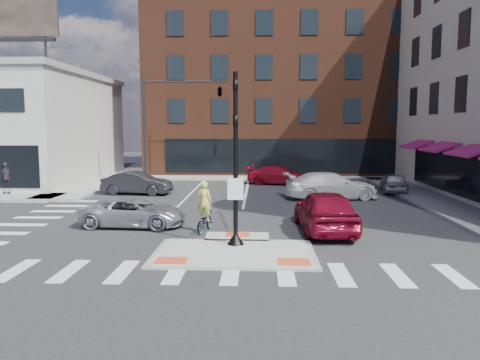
{
  "coord_description": "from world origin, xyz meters",
  "views": [
    {
      "loc": [
        0.81,
        -15.72,
        4.28
      ],
      "look_at": [
        0.01,
        3.86,
        2.0
      ],
      "focal_mm": 35.0,
      "sensor_mm": 36.0,
      "label": 1
    }
  ],
  "objects_px": {
    "silver_suv": "(134,212)",
    "cyclist": "(205,215)",
    "white_pickup": "(331,186)",
    "bg_car_red": "(279,175)",
    "red_sedan": "(325,210)",
    "bg_car_dark": "(137,183)",
    "pedestrian_b": "(6,178)",
    "bg_car_silver": "(394,183)"
  },
  "relations": [
    {
      "from": "silver_suv",
      "to": "white_pickup",
      "type": "xyz_separation_m",
      "value": [
        9.55,
        7.93,
        0.17
      ]
    },
    {
      "from": "white_pickup",
      "to": "bg_car_red",
      "type": "height_order",
      "value": "white_pickup"
    },
    {
      "from": "red_sedan",
      "to": "cyclist",
      "type": "distance_m",
      "value": 4.89
    },
    {
      "from": "bg_car_red",
      "to": "bg_car_dark",
      "type": "bearing_deg",
      "value": 131.16
    },
    {
      "from": "white_pickup",
      "to": "pedestrian_b",
      "type": "distance_m",
      "value": 19.65
    },
    {
      "from": "silver_suv",
      "to": "bg_car_silver",
      "type": "bearing_deg",
      "value": -49.1
    },
    {
      "from": "bg_car_dark",
      "to": "pedestrian_b",
      "type": "relative_size",
      "value": 2.23
    },
    {
      "from": "bg_car_silver",
      "to": "red_sedan",
      "type": "bearing_deg",
      "value": 71.48
    },
    {
      "from": "red_sedan",
      "to": "bg_car_red",
      "type": "bearing_deg",
      "value": -88.6
    },
    {
      "from": "silver_suv",
      "to": "pedestrian_b",
      "type": "height_order",
      "value": "pedestrian_b"
    },
    {
      "from": "silver_suv",
      "to": "red_sedan",
      "type": "distance_m",
      "value": 8.03
    },
    {
      "from": "white_pickup",
      "to": "cyclist",
      "type": "relative_size",
      "value": 2.61
    },
    {
      "from": "red_sedan",
      "to": "bg_car_dark",
      "type": "bearing_deg",
      "value": -46.92
    },
    {
      "from": "cyclist",
      "to": "silver_suv",
      "type": "bearing_deg",
      "value": -1.99
    },
    {
      "from": "bg_car_dark",
      "to": "pedestrian_b",
      "type": "bearing_deg",
      "value": 104.16
    },
    {
      "from": "white_pickup",
      "to": "pedestrian_b",
      "type": "bearing_deg",
      "value": 79.9
    },
    {
      "from": "red_sedan",
      "to": "cyclist",
      "type": "relative_size",
      "value": 2.44
    },
    {
      "from": "bg_car_red",
      "to": "cyclist",
      "type": "distance_m",
      "value": 16.02
    },
    {
      "from": "white_pickup",
      "to": "bg_car_silver",
      "type": "distance_m",
      "value": 5.31
    },
    {
      "from": "cyclist",
      "to": "pedestrian_b",
      "type": "height_order",
      "value": "pedestrian_b"
    },
    {
      "from": "red_sedan",
      "to": "white_pickup",
      "type": "xyz_separation_m",
      "value": [
        1.55,
        8.53,
        -0.08
      ]
    },
    {
      "from": "bg_car_dark",
      "to": "white_pickup",
      "type": "bearing_deg",
      "value": -89.99
    },
    {
      "from": "bg_car_red",
      "to": "cyclist",
      "type": "bearing_deg",
      "value": 177.33
    },
    {
      "from": "red_sedan",
      "to": "white_pickup",
      "type": "bearing_deg",
      "value": -103.28
    },
    {
      "from": "pedestrian_b",
      "to": "bg_car_red",
      "type": "bearing_deg",
      "value": 20.56
    },
    {
      "from": "bg_car_dark",
      "to": "pedestrian_b",
      "type": "height_order",
      "value": "pedestrian_b"
    },
    {
      "from": "silver_suv",
      "to": "bg_car_dark",
      "type": "distance_m",
      "value": 9.61
    },
    {
      "from": "silver_suv",
      "to": "cyclist",
      "type": "bearing_deg",
      "value": -102.7
    },
    {
      "from": "bg_car_dark",
      "to": "cyclist",
      "type": "xyz_separation_m",
      "value": [
        5.44,
        -10.21,
        -0.01
      ]
    },
    {
      "from": "white_pickup",
      "to": "red_sedan",
      "type": "bearing_deg",
      "value": 160.74
    },
    {
      "from": "white_pickup",
      "to": "bg_car_dark",
      "type": "xyz_separation_m",
      "value": [
        -11.86,
        1.4,
        -0.08
      ]
    },
    {
      "from": "silver_suv",
      "to": "red_sedan",
      "type": "relative_size",
      "value": 0.87
    },
    {
      "from": "silver_suv",
      "to": "bg_car_red",
      "type": "bearing_deg",
      "value": -21.7
    },
    {
      "from": "bg_car_silver",
      "to": "cyclist",
      "type": "relative_size",
      "value": 1.82
    },
    {
      "from": "red_sedan",
      "to": "white_pickup",
      "type": "height_order",
      "value": "red_sedan"
    },
    {
      "from": "cyclist",
      "to": "white_pickup",
      "type": "bearing_deg",
      "value": -112.19
    },
    {
      "from": "white_pickup",
      "to": "cyclist",
      "type": "xyz_separation_m",
      "value": [
        -6.43,
        -8.82,
        -0.09
      ]
    },
    {
      "from": "white_pickup",
      "to": "silver_suv",
      "type": "bearing_deg",
      "value": 120.72
    },
    {
      "from": "red_sedan",
      "to": "cyclist",
      "type": "height_order",
      "value": "cyclist"
    },
    {
      "from": "bg_car_silver",
      "to": "cyclist",
      "type": "xyz_separation_m",
      "value": [
        -10.88,
        -11.71,
        0.05
      ]
    },
    {
      "from": "silver_suv",
      "to": "red_sedan",
      "type": "bearing_deg",
      "value": -91.14
    },
    {
      "from": "white_pickup",
      "to": "bg_car_silver",
      "type": "height_order",
      "value": "white_pickup"
    }
  ]
}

